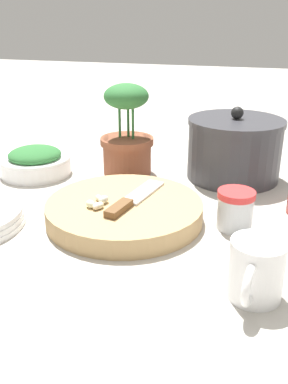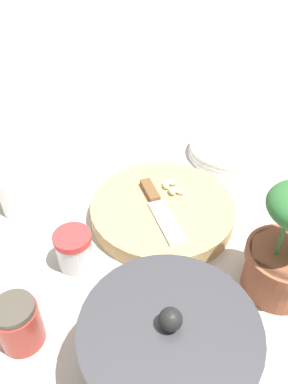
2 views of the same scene
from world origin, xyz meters
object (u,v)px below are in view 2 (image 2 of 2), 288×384
at_px(spice_jar, 74,250).
at_px(honey_jar, 19,324).
at_px(garlic_cloves, 171,187).
at_px(plate_stack, 232,151).
at_px(coffee_mug, 18,192).
at_px(stock_pot, 168,356).
at_px(potted_herb, 287,251).
at_px(cutting_board, 162,210).
at_px(chef_knife, 158,206).

height_order(spice_jar, honey_jar, honey_jar).
height_order(garlic_cloves, honey_jar, honey_jar).
distance_m(spice_jar, plate_stack, 0.49).
relative_size(spice_jar, honey_jar, 0.86).
distance_m(coffee_mug, stock_pot, 0.47).
relative_size(honey_jar, potted_herb, 0.39).
xyz_separation_m(honey_jar, potted_herb, (-0.40, 0.12, 0.05)).
xyz_separation_m(honey_jar, stock_pot, (-0.15, 0.16, 0.03)).
bearing_deg(plate_stack, coffee_mug, -7.43).
bearing_deg(cutting_board, honey_jar, 20.92).
relative_size(garlic_cloves, spice_jar, 0.81).
distance_m(plate_stack, honey_jar, 0.64).
relative_size(chef_knife, stock_pot, 0.87).
bearing_deg(stock_pot, cutting_board, -121.07).
relative_size(plate_stack, potted_herb, 1.02).
relative_size(cutting_board, coffee_mug, 2.73).
bearing_deg(stock_pot, spice_jar, -83.57).
relative_size(cutting_board, chef_knife, 1.54).
bearing_deg(coffee_mug, honey_jar, 75.07).
xyz_separation_m(chef_knife, honey_jar, (0.31, 0.12, -0.00)).
height_order(chef_knife, honey_jar, honey_jar).
bearing_deg(chef_knife, coffee_mug, -26.85).
bearing_deg(potted_herb, coffee_mug, -52.45).
distance_m(plate_stack, potted_herb, 0.41).
relative_size(spice_jar, plate_stack, 0.33).
bearing_deg(cutting_board, spice_jar, 7.68).
height_order(cutting_board, plate_stack, cutting_board).
bearing_deg(potted_herb, garlic_cloves, -82.47).
distance_m(garlic_cloves, spice_jar, 0.25).
distance_m(chef_knife, potted_herb, 0.26).
bearing_deg(coffee_mug, cutting_board, 144.65).
height_order(garlic_cloves, spice_jar, spice_jar).
xyz_separation_m(cutting_board, coffee_mug, (0.25, -0.17, 0.02)).
height_order(cutting_board, spice_jar, spice_jar).
bearing_deg(garlic_cloves, plate_stack, -162.05).
height_order(plate_stack, honey_jar, honey_jar).
distance_m(coffee_mug, potted_herb, 0.53).
bearing_deg(coffee_mug, chef_knife, 142.30).
xyz_separation_m(chef_knife, potted_herb, (-0.09, 0.24, 0.05)).
relative_size(chef_knife, potted_herb, 0.88).
bearing_deg(plate_stack, chef_knife, 21.24).
relative_size(cutting_board, potted_herb, 1.37).
relative_size(garlic_cloves, plate_stack, 0.27).
height_order(garlic_cloves, stock_pot, stock_pot).
bearing_deg(honey_jar, potted_herb, 163.39).
bearing_deg(spice_jar, coffee_mug, -77.40).
bearing_deg(potted_herb, cutting_board, -72.72).
bearing_deg(honey_jar, cutting_board, -159.08).
relative_size(chef_knife, honey_jar, 2.26).
bearing_deg(coffee_mug, stock_pot, 99.16).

